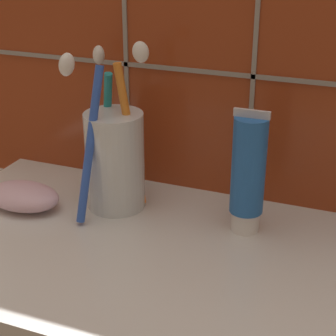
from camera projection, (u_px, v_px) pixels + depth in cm
name	position (u px, v px, depth cm)	size (l,w,h in cm)	color
sink_counter	(194.00, 266.00, 54.58)	(59.79, 29.42, 2.00)	silver
tile_wall_backsplash	(244.00, 24.00, 58.75)	(69.79, 1.72, 43.43)	#933819
toothbrush_cup	(114.00, 156.00, 61.53)	(9.14, 12.84, 18.76)	silver
toothpaste_tube	(248.00, 173.00, 56.35)	(3.62, 3.45, 13.19)	white
soap_bar	(23.00, 196.00, 62.87)	(8.66, 5.58, 2.84)	#DBB2C6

